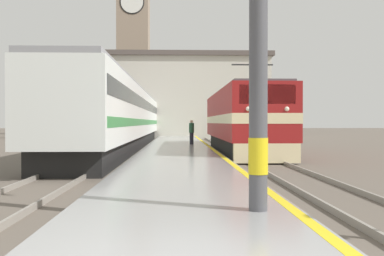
{
  "coord_description": "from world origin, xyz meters",
  "views": [
    {
      "loc": [
        -0.1,
        -4.5,
        1.77
      ],
      "look_at": [
        0.76,
        21.14,
        1.44
      ],
      "focal_mm": 42.0,
      "sensor_mm": 36.0,
      "label": 1
    }
  ],
  "objects_px": {
    "locomotive_train": "(241,121)",
    "passenger_train": "(125,117)",
    "clock_tower": "(134,40)",
    "person_on_platform": "(192,132)"
  },
  "relations": [
    {
      "from": "locomotive_train",
      "to": "passenger_train",
      "type": "relative_size",
      "value": 0.43
    },
    {
      "from": "passenger_train",
      "to": "clock_tower",
      "type": "relative_size",
      "value": 1.44
    },
    {
      "from": "locomotive_train",
      "to": "passenger_train",
      "type": "distance_m",
      "value": 8.86
    },
    {
      "from": "locomotive_train",
      "to": "person_on_platform",
      "type": "xyz_separation_m",
      "value": [
        -2.73,
        4.0,
        -0.71
      ]
    },
    {
      "from": "clock_tower",
      "to": "person_on_platform",
      "type": "bearing_deg",
      "value": -77.83
    },
    {
      "from": "person_on_platform",
      "to": "clock_tower",
      "type": "xyz_separation_m",
      "value": [
        -6.86,
        31.83,
        11.81
      ]
    },
    {
      "from": "person_on_platform",
      "to": "clock_tower",
      "type": "height_order",
      "value": "clock_tower"
    },
    {
      "from": "passenger_train",
      "to": "person_on_platform",
      "type": "relative_size",
      "value": 21.68
    },
    {
      "from": "person_on_platform",
      "to": "clock_tower",
      "type": "distance_m",
      "value": 34.64
    },
    {
      "from": "clock_tower",
      "to": "passenger_train",
      "type": "bearing_deg",
      "value": -85.64
    }
  ]
}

